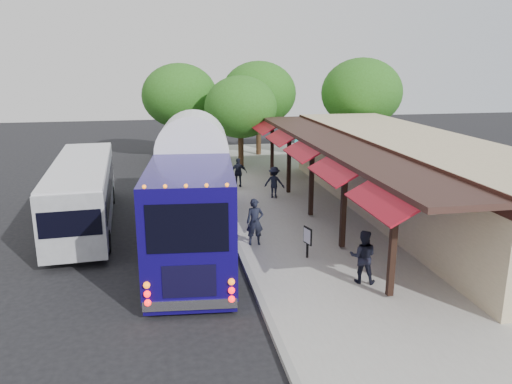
{
  "coord_description": "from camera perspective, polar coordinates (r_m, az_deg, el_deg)",
  "views": [
    {
      "loc": [
        -2.54,
        -16.42,
        6.88
      ],
      "look_at": [
        1.02,
        2.49,
        1.8
      ],
      "focal_mm": 35.0,
      "sensor_mm": 36.0,
      "label": 1
    }
  ],
  "objects": [
    {
      "name": "ped_c",
      "position": [
        27.27,
        -2.01,
        2.22
      ],
      "size": [
        0.96,
        0.44,
        1.6
      ],
      "primitive_type": "imported",
      "rotation": [
        0.0,
        0.0,
        3.09
      ],
      "color": "black",
      "rests_on": "sidewalk"
    },
    {
      "name": "coach_bus",
      "position": [
        19.26,
        -7.08,
        0.43
      ],
      "size": [
        3.77,
        12.65,
        3.99
      ],
      "rotation": [
        0.0,
        0.0,
        -0.09
      ],
      "color": "#11075C",
      "rests_on": "ground"
    },
    {
      "name": "tree_far",
      "position": [
        35.97,
        -8.72,
        10.82
      ],
      "size": [
        5.26,
        5.26,
        6.74
      ],
      "color": "#382314",
      "rests_on": "ground"
    },
    {
      "name": "curb",
      "position": [
        21.68,
        -3.26,
        -3.53
      ],
      "size": [
        0.2,
        40.0,
        0.16
      ],
      "primitive_type": "cube",
      "color": "gray",
      "rests_on": "ground"
    },
    {
      "name": "ped_d",
      "position": [
        25.14,
        2.11,
        1.12
      ],
      "size": [
        1.18,
        0.99,
        1.59
      ],
      "primitive_type": "imported",
      "rotation": [
        0.0,
        0.0,
        2.68
      ],
      "color": "black",
      "rests_on": "sidewalk"
    },
    {
      "name": "sign_board",
      "position": [
        17.57,
        5.91,
        -5.17
      ],
      "size": [
        0.18,
        0.5,
        1.12
      ],
      "rotation": [
        0.0,
        0.0,
        0.26
      ],
      "color": "black",
      "rests_on": "sidewalk"
    },
    {
      "name": "city_bus",
      "position": [
        22.45,
        -19.19,
        0.15
      ],
      "size": [
        2.87,
        10.4,
        2.76
      ],
      "rotation": [
        0.0,
        0.0,
        0.06
      ],
      "color": "gray",
      "rests_on": "ground"
    },
    {
      "name": "ground",
      "position": [
        17.99,
        -1.74,
        -7.71
      ],
      "size": [
        90.0,
        90.0,
        0.0
      ],
      "primitive_type": "plane",
      "color": "black",
      "rests_on": "ground"
    },
    {
      "name": "tree_mid",
      "position": [
        36.55,
        0.3,
        11.19
      ],
      "size": [
        5.37,
        5.37,
        6.88
      ],
      "color": "#382314",
      "rests_on": "ground"
    },
    {
      "name": "ped_a",
      "position": [
        18.69,
        -0.12,
        -3.44
      ],
      "size": [
        0.67,
        0.47,
        1.77
      ],
      "primitive_type": "imported",
      "rotation": [
        0.0,
        0.0,
        -0.07
      ],
      "color": "black",
      "rests_on": "sidewalk"
    },
    {
      "name": "sidewalk",
      "position": [
        22.81,
        9.17,
        -2.77
      ],
      "size": [
        10.0,
        40.0,
        0.15
      ],
      "primitive_type": "cube",
      "color": "#9E9B93",
      "rests_on": "ground"
    },
    {
      "name": "tree_right",
      "position": [
        35.79,
        11.97,
        11.04
      ],
      "size": [
        5.55,
        5.55,
        7.1
      ],
      "color": "#382314",
      "rests_on": "ground"
    },
    {
      "name": "station_shelter",
      "position": [
        23.7,
        17.08,
        1.87
      ],
      "size": [
        8.15,
        20.0,
        3.6
      ],
      "color": "tan",
      "rests_on": "ground"
    },
    {
      "name": "tree_left",
      "position": [
        32.44,
        -1.77,
        9.66
      ],
      "size": [
        4.67,
        4.67,
        5.98
      ],
      "color": "#382314",
      "rests_on": "ground"
    },
    {
      "name": "ped_b",
      "position": [
        15.93,
        12.13,
        -7.22
      ],
      "size": [
        1.01,
        0.91,
        1.71
      ],
      "primitive_type": "imported",
      "rotation": [
        0.0,
        0.0,
        2.75
      ],
      "color": "black",
      "rests_on": "sidewalk"
    }
  ]
}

